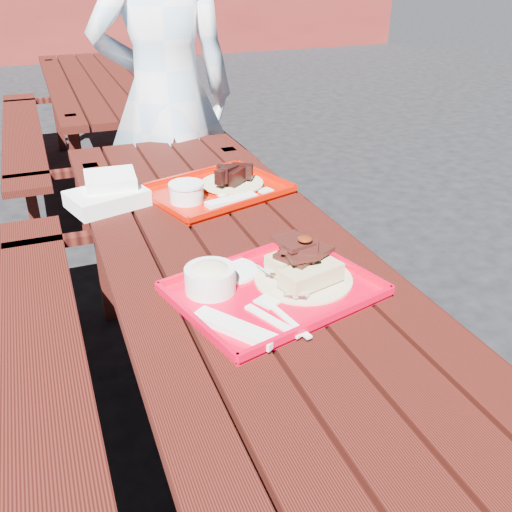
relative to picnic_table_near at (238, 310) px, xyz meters
name	(u,v)px	position (x,y,z in m)	size (l,w,h in m)	color
ground	(241,444)	(0.00, 0.00, -0.56)	(60.00, 60.00, 0.00)	black
picnic_table_near	(238,310)	(0.00, 0.00, 0.00)	(1.41, 2.40, 0.75)	#3E120C
picnic_table_far	(106,106)	(0.00, 2.80, 0.00)	(1.41, 2.40, 0.75)	#3E120C
near_tray	(269,279)	(0.01, -0.22, 0.23)	(0.56, 0.48, 0.15)	red
far_tray	(215,189)	(0.08, 0.46, 0.21)	(0.55, 0.49, 0.08)	#BA0F00
white_cloth	(108,193)	(-0.29, 0.51, 0.23)	(0.29, 0.24, 0.10)	white
person	(166,98)	(0.11, 1.33, 0.35)	(0.67, 0.44, 1.83)	#B1D4EF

